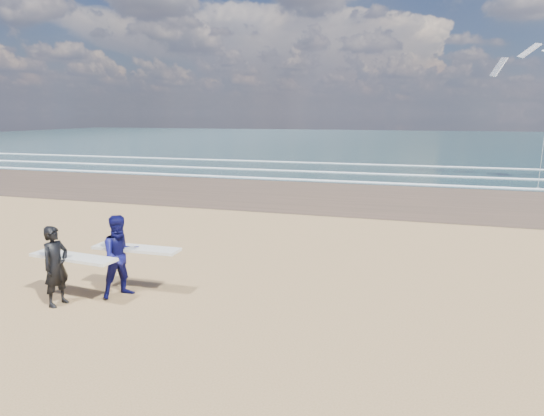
% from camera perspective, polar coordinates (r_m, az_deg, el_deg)
% --- Properties ---
extents(ocean, '(220.00, 100.00, 0.02)m').
position_cam_1_polar(ocean, '(81.43, 27.13, 6.82)').
color(ocean, '#183234').
rests_on(ocean, ground).
extents(surfer_near, '(2.24, 1.07, 1.86)m').
position_cam_1_polar(surfer_near, '(12.17, -23.88, -6.14)').
color(surfer_near, black).
rests_on(surfer_near, ground).
extents(surfer_far, '(2.21, 1.24, 1.99)m').
position_cam_1_polar(surfer_far, '(12.18, -17.25, -5.38)').
color(surfer_far, '#0D0D48').
rests_on(surfer_far, ground).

